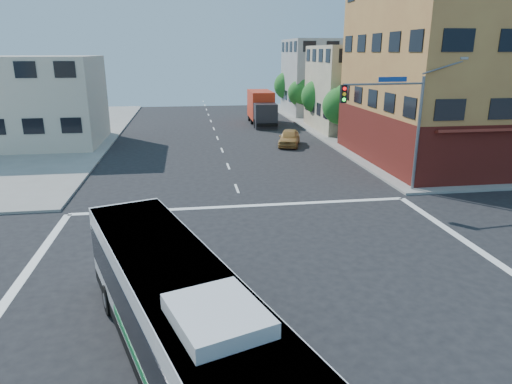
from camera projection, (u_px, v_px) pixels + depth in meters
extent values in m
plane|color=black|center=(275.00, 289.00, 16.82)|extent=(120.00, 120.00, 0.00)
cube|color=gray|center=(506.00, 124.00, 54.86)|extent=(50.00, 50.00, 0.15)
cube|color=#B88442|center=(486.00, 70.00, 35.09)|extent=(18.00, 15.00, 14.00)
cube|color=#501612|center=(477.00, 135.00, 36.56)|extent=(18.09, 15.08, 4.00)
cube|color=#C4B996|center=(369.00, 88.00, 50.04)|extent=(12.00, 10.00, 9.00)
cube|color=#A0A09B|center=(331.00, 77.00, 63.13)|extent=(12.00, 10.00, 10.00)
cube|color=beige|center=(31.00, 102.00, 41.57)|extent=(12.00, 10.00, 8.00)
cylinder|color=slate|center=(418.00, 136.00, 27.53)|extent=(0.18, 0.18, 7.00)
cylinder|color=slate|center=(384.00, 84.00, 26.03)|extent=(5.01, 0.62, 0.12)
cube|color=black|center=(343.00, 94.00, 25.58)|extent=(0.32, 0.30, 1.00)
sphere|color=#FF0C0C|center=(345.00, 89.00, 25.33)|extent=(0.20, 0.20, 0.20)
sphere|color=yellow|center=(344.00, 94.00, 25.42)|extent=(0.20, 0.20, 0.20)
sphere|color=#19FF33|center=(344.00, 100.00, 25.51)|extent=(0.20, 0.20, 0.20)
cube|color=navy|center=(393.00, 79.00, 26.07)|extent=(1.80, 0.22, 0.28)
cube|color=gray|center=(463.00, 58.00, 26.80)|extent=(0.50, 0.22, 0.14)
cylinder|color=#321F12|center=(340.00, 131.00, 44.68)|extent=(0.28, 0.28, 1.92)
sphere|color=#1B6020|center=(341.00, 106.00, 43.97)|extent=(3.60, 3.60, 3.60)
sphere|color=#1B6020|center=(346.00, 97.00, 43.48)|extent=(2.52, 2.52, 2.52)
cylinder|color=#321F12|center=(317.00, 119.00, 52.22)|extent=(0.28, 0.28, 1.99)
sphere|color=#1B6020|center=(318.00, 97.00, 51.48)|extent=(3.80, 3.80, 3.80)
sphere|color=#1B6020|center=(323.00, 88.00, 50.98)|extent=(2.66, 2.66, 2.66)
cylinder|color=#321F12|center=(300.00, 111.00, 59.80)|extent=(0.28, 0.28, 1.89)
sphere|color=#1B6020|center=(301.00, 93.00, 59.12)|extent=(3.40, 3.40, 3.40)
sphere|color=#1B6020|center=(305.00, 86.00, 58.64)|extent=(2.38, 2.38, 2.38)
cylinder|color=#321F12|center=(287.00, 104.00, 67.34)|extent=(0.28, 0.28, 2.03)
sphere|color=#1B6020|center=(288.00, 86.00, 66.57)|extent=(4.00, 4.00, 4.00)
sphere|color=#1B6020|center=(291.00, 79.00, 66.05)|extent=(2.80, 2.80, 2.80)
cube|color=black|center=(178.00, 351.00, 12.46)|extent=(6.15, 11.80, 0.44)
cube|color=silver|center=(176.00, 313.00, 12.11)|extent=(6.13, 11.77, 2.76)
cube|color=black|center=(176.00, 307.00, 12.07)|extent=(6.06, 11.46, 1.21)
cube|color=black|center=(127.00, 236.00, 16.96)|extent=(2.16, 0.80, 1.31)
cube|color=#E5590C|center=(125.00, 212.00, 16.70)|extent=(1.76, 0.65, 0.27)
cube|color=silver|center=(173.00, 268.00, 11.73)|extent=(6.01, 11.54, 0.12)
cube|color=silver|center=(217.00, 315.00, 9.20)|extent=(2.33, 2.58, 0.35)
cube|color=#0E6730|center=(136.00, 360.00, 11.36)|extent=(1.76, 5.03, 0.27)
cube|color=#0E6730|center=(227.00, 332.00, 12.46)|extent=(1.76, 5.03, 0.27)
cylinder|color=black|center=(109.00, 300.00, 15.10)|extent=(0.60, 1.05, 1.01)
cylinder|color=#99999E|center=(105.00, 301.00, 15.04)|extent=(0.20, 0.49, 0.50)
cylinder|color=black|center=(176.00, 284.00, 16.13)|extent=(0.60, 1.05, 1.01)
cylinder|color=#99999E|center=(180.00, 283.00, 16.19)|extent=(0.20, 0.49, 0.50)
cube|color=#242428|center=(265.00, 116.00, 51.58)|extent=(2.52, 2.41, 2.79)
cube|color=black|center=(267.00, 113.00, 50.49)|extent=(2.26, 0.13, 1.07)
cube|color=red|center=(260.00, 104.00, 55.20)|extent=(2.70, 6.06, 3.22)
cube|color=black|center=(262.00, 120.00, 54.46)|extent=(2.54, 8.63, 0.32)
cylinder|color=black|center=(255.00, 124.00, 51.90)|extent=(0.32, 1.08, 1.07)
cylinder|color=black|center=(275.00, 123.00, 52.18)|extent=(0.32, 1.08, 1.07)
cylinder|color=black|center=(252.00, 120.00, 54.85)|extent=(0.32, 1.08, 1.07)
cylinder|color=black|center=(270.00, 119.00, 55.13)|extent=(0.32, 1.08, 1.07)
cylinder|color=black|center=(249.00, 117.00, 57.39)|extent=(0.32, 1.08, 1.07)
cylinder|color=black|center=(267.00, 116.00, 57.67)|extent=(0.32, 1.08, 1.07)
imported|color=#B6833E|center=(289.00, 138.00, 42.20)|extent=(3.04, 4.76, 1.51)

